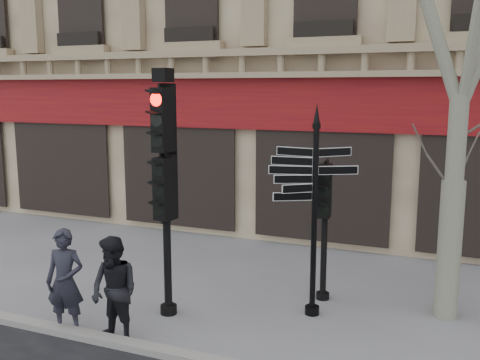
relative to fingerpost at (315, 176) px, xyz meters
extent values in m
plane|color=slate|center=(-0.85, -0.92, -2.51)|extent=(80.00, 80.00, 0.00)
cube|color=maroon|center=(-0.85, 3.96, 1.09)|extent=(28.00, 0.25, 1.30)
cube|color=#8E795C|center=(-0.85, 3.73, 2.06)|extent=(28.00, 0.35, 0.74)
cylinder|color=black|center=(0.00, 0.00, -0.85)|extent=(0.10, 0.10, 3.31)
cylinder|color=black|center=(0.00, 0.00, -2.43)|extent=(0.26, 0.26, 0.15)
cone|color=black|center=(0.00, 0.00, 1.06)|extent=(0.11, 0.11, 0.33)
cylinder|color=black|center=(-2.38, -0.95, -0.53)|extent=(0.14, 0.14, 3.96)
cylinder|color=black|center=(-2.38, -0.95, -2.43)|extent=(0.29, 0.29, 0.16)
cube|color=black|center=(-2.38, -0.95, -0.22)|extent=(0.50, 0.37, 1.07)
cube|color=black|center=(-2.38, -0.95, 0.95)|extent=(0.50, 0.37, 1.07)
sphere|color=#FF0C05|center=(-2.38, -0.95, 1.23)|extent=(0.23, 0.23, 0.23)
cube|color=black|center=(-2.38, -0.95, 1.69)|extent=(0.27, 0.33, 0.23)
cylinder|color=black|center=(0.01, 0.76, -1.20)|extent=(0.13, 0.13, 2.61)
cylinder|color=black|center=(0.01, 0.76, -2.44)|extent=(0.27, 0.27, 0.15)
cube|color=black|center=(0.01, 0.76, -0.39)|extent=(0.47, 0.36, 0.99)
cylinder|color=gray|center=(2.20, 0.78, -1.29)|extent=(0.40, 0.40, 2.44)
cylinder|color=gray|center=(2.20, 0.78, 0.60)|extent=(0.31, 0.31, 1.55)
imported|color=#22222D|center=(-3.56, -2.22, -1.63)|extent=(0.72, 0.56, 1.75)
imported|color=black|center=(-2.60, -2.22, -1.65)|extent=(0.95, 0.80, 1.72)
camera|label=1|loc=(2.21, -8.82, 1.47)|focal=40.00mm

